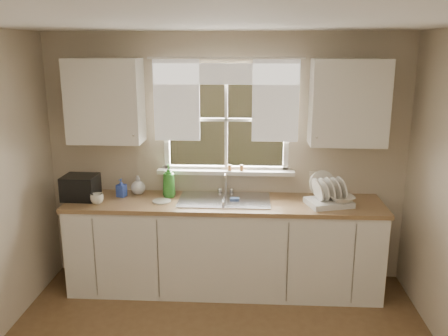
# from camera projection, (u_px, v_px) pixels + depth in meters

# --- Properties ---
(room_walls) EXTENTS (3.62, 4.02, 2.50)m
(room_walls) POSITION_uv_depth(u_px,v_px,m) (207.00, 243.00, 2.79)
(room_walls) COLOR beige
(room_walls) RESTS_ON ground
(ceiling) EXTENTS (3.60, 4.00, 0.02)m
(ceiling) POSITION_uv_depth(u_px,v_px,m) (206.00, 19.00, 2.53)
(ceiling) COLOR silver
(ceiling) RESTS_ON room_walls
(window) EXTENTS (1.38, 0.16, 1.06)m
(window) POSITION_uv_depth(u_px,v_px,m) (226.00, 136.00, 4.72)
(window) COLOR white
(window) RESTS_ON room_walls
(curtains) EXTENTS (1.50, 0.03, 0.81)m
(curtains) POSITION_uv_depth(u_px,v_px,m) (226.00, 92.00, 4.56)
(curtains) COLOR white
(curtains) RESTS_ON room_walls
(base_cabinets) EXTENTS (3.00, 0.62, 0.87)m
(base_cabinets) POSITION_uv_depth(u_px,v_px,m) (224.00, 247.00, 4.67)
(base_cabinets) COLOR white
(base_cabinets) RESTS_ON ground
(countertop) EXTENTS (3.04, 0.65, 0.04)m
(countertop) POSITION_uv_depth(u_px,v_px,m) (224.00, 203.00, 4.56)
(countertop) COLOR #937049
(countertop) RESTS_ON base_cabinets
(upper_cabinet_left) EXTENTS (0.70, 0.33, 0.80)m
(upper_cabinet_left) POSITION_uv_depth(u_px,v_px,m) (105.00, 101.00, 4.52)
(upper_cabinet_left) COLOR white
(upper_cabinet_left) RESTS_ON room_walls
(upper_cabinet_right) EXTENTS (0.70, 0.33, 0.80)m
(upper_cabinet_right) POSITION_uv_depth(u_px,v_px,m) (349.00, 103.00, 4.40)
(upper_cabinet_right) COLOR white
(upper_cabinet_right) RESTS_ON room_walls
(wall_outlet) EXTENTS (0.08, 0.01, 0.12)m
(wall_outlet) POSITION_uv_depth(u_px,v_px,m) (313.00, 177.00, 4.76)
(wall_outlet) COLOR beige
(wall_outlet) RESTS_ON room_walls
(sill_jars) EXTENTS (0.16, 0.04, 0.06)m
(sill_jars) POSITION_uv_depth(u_px,v_px,m) (236.00, 168.00, 4.73)
(sill_jars) COLOR brown
(sill_jars) RESTS_ON window
(sink) EXTENTS (0.88, 0.52, 0.40)m
(sink) POSITION_uv_depth(u_px,v_px,m) (224.00, 207.00, 4.60)
(sink) COLOR #B7B7BC
(sink) RESTS_ON countertop
(dish_rack) EXTENTS (0.46, 0.40, 0.30)m
(dish_rack) POSITION_uv_depth(u_px,v_px,m) (328.00, 196.00, 4.44)
(dish_rack) COLOR silver
(dish_rack) RESTS_ON countertop
(bowl) EXTENTS (0.28, 0.28, 0.06)m
(bowl) POSITION_uv_depth(u_px,v_px,m) (342.00, 198.00, 4.39)
(bowl) COLOR white
(bowl) RESTS_ON dish_rack
(soap_bottle_a) EXTENTS (0.16, 0.16, 0.33)m
(soap_bottle_a) POSITION_uv_depth(u_px,v_px,m) (169.00, 181.00, 4.65)
(soap_bottle_a) COLOR #33892C
(soap_bottle_a) RESTS_ON countertop
(soap_bottle_b) EXTENTS (0.10, 0.10, 0.18)m
(soap_bottle_b) POSITION_uv_depth(u_px,v_px,m) (121.00, 188.00, 4.68)
(soap_bottle_b) COLOR #304BB7
(soap_bottle_b) RESTS_ON countertop
(soap_bottle_c) EXTENTS (0.17, 0.17, 0.19)m
(soap_bottle_c) POSITION_uv_depth(u_px,v_px,m) (138.00, 185.00, 4.77)
(soap_bottle_c) COLOR beige
(soap_bottle_c) RESTS_ON countertop
(saucer) EXTENTS (0.18, 0.18, 0.01)m
(saucer) POSITION_uv_depth(u_px,v_px,m) (162.00, 201.00, 4.54)
(saucer) COLOR beige
(saucer) RESTS_ON countertop
(cup) EXTENTS (0.16, 0.16, 0.10)m
(cup) POSITION_uv_depth(u_px,v_px,m) (97.00, 199.00, 4.48)
(cup) COLOR silver
(cup) RESTS_ON countertop
(black_appliance) EXTENTS (0.33, 0.29, 0.24)m
(black_appliance) POSITION_uv_depth(u_px,v_px,m) (81.00, 187.00, 4.60)
(black_appliance) COLOR black
(black_appliance) RESTS_ON countertop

